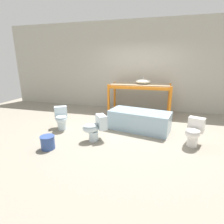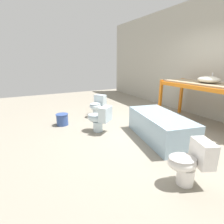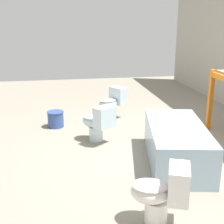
{
  "view_description": "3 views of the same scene",
  "coord_description": "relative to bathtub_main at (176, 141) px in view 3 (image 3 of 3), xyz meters",
  "views": [
    {
      "loc": [
        0.73,
        -4.59,
        1.77
      ],
      "look_at": [
        -0.29,
        -0.81,
        0.64
      ],
      "focal_mm": 28.0,
      "sensor_mm": 36.0,
      "label": 1
    },
    {
      "loc": [
        2.79,
        -2.54,
        1.55
      ],
      "look_at": [
        -0.3,
        -0.92,
        0.53
      ],
      "focal_mm": 28.0,
      "sensor_mm": 36.0,
      "label": 2
    },
    {
      "loc": [
        3.96,
        -1.65,
        1.87
      ],
      "look_at": [
        -0.35,
        -0.89,
        0.56
      ],
      "focal_mm": 50.0,
      "sensor_mm": 36.0,
      "label": 3
    }
  ],
  "objects": [
    {
      "name": "bucket_white",
      "position": [
        -1.72,
        -1.6,
        -0.15
      ],
      "size": [
        0.3,
        0.3,
        0.29
      ],
      "color": "#334C8C",
      "rests_on": "ground_plane"
    },
    {
      "name": "ground_plane",
      "position": [
        -0.28,
        0.13,
        -0.3
      ],
      "size": [
        12.0,
        12.0,
        0.0
      ],
      "primitive_type": "plane",
      "color": "gray"
    },
    {
      "name": "toilet_extra",
      "position": [
        -0.91,
        -0.95,
        0.03
      ],
      "size": [
        0.62,
        0.57,
        0.6
      ],
      "rotation": [
        0.0,
        0.0,
        -0.93
      ],
      "color": "silver",
      "rests_on": "ground_plane"
    },
    {
      "name": "toilet_near",
      "position": [
        -2.04,
        -0.52,
        0.03
      ],
      "size": [
        0.55,
        0.62,
        0.6
      ],
      "rotation": [
        0.0,
        0.0,
        0.55
      ],
      "color": "silver",
      "rests_on": "ground_plane"
    },
    {
      "name": "toilet_far",
      "position": [
        1.24,
        -0.63,
        0.03
      ],
      "size": [
        0.49,
        0.61,
        0.6
      ],
      "rotation": [
        0.0,
        0.0,
        -0.38
      ],
      "color": "white",
      "rests_on": "ground_plane"
    },
    {
      "name": "bathtub_main",
      "position": [
        0.0,
        0.0,
        0.0
      ],
      "size": [
        1.69,
        1.02,
        0.52
      ],
      "rotation": [
        0.0,
        0.0,
        -0.2
      ],
      "color": "#99B7CC",
      "rests_on": "ground_plane"
    }
  ]
}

